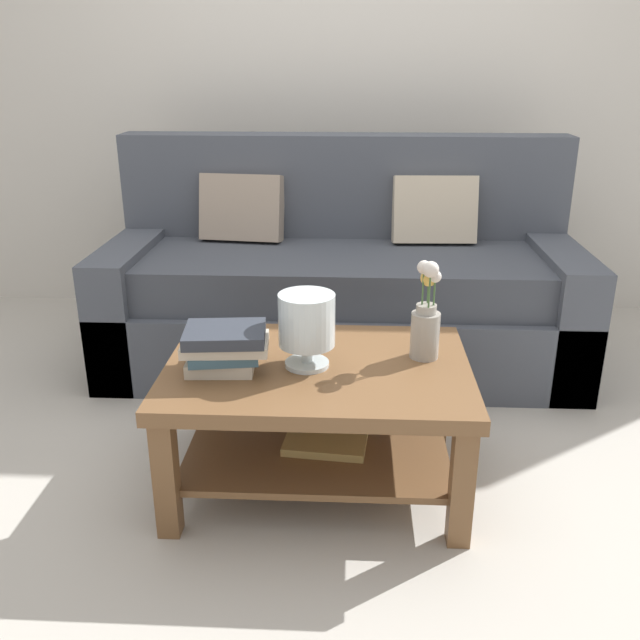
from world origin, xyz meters
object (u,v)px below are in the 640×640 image
object	(u,v)px
glass_hurricane_vase	(307,323)
coffee_table	(318,398)
couch	(342,287)
book_stack_main	(224,348)
flower_pitcher	(426,319)

from	to	relation	value
glass_hurricane_vase	coffee_table	bearing A→B (deg)	20.54
couch	coffee_table	size ratio (longest dim) A/B	2.19
couch	glass_hurricane_vase	size ratio (longest dim) A/B	8.88
book_stack_main	couch	bearing A→B (deg)	72.88
couch	coffee_table	world-z (taller)	couch
couch	book_stack_main	xyz separation A→B (m)	(-0.36, -1.16, 0.17)
flower_pitcher	coffee_table	bearing A→B (deg)	-167.68
coffee_table	glass_hurricane_vase	bearing A→B (deg)	-159.46
coffee_table	book_stack_main	size ratio (longest dim) A/B	3.50
couch	glass_hurricane_vase	world-z (taller)	couch
couch	book_stack_main	distance (m)	1.23
book_stack_main	glass_hurricane_vase	bearing A→B (deg)	9.57
glass_hurricane_vase	couch	bearing A→B (deg)	85.28
couch	book_stack_main	size ratio (longest dim) A/B	7.67
book_stack_main	glass_hurricane_vase	distance (m)	0.28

